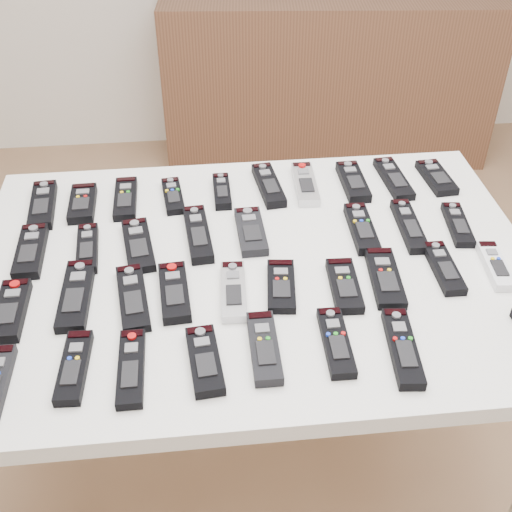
{
  "coord_description": "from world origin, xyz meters",
  "views": [
    {
      "loc": [
        -0.23,
        -1.15,
        1.68
      ],
      "look_at": [
        -0.12,
        -0.06,
        0.8
      ],
      "focal_mm": 45.0,
      "sensor_mm": 36.0,
      "label": 1
    }
  ],
  "objects": [
    {
      "name": "remote_25",
      "position": [
        0.15,
        -0.15,
        0.79
      ],
      "size": [
        0.07,
        0.19,
        0.02
      ],
      "primitive_type": "cube",
      "rotation": [
        0.0,
        0.0,
        -0.08
      ],
      "color": "black",
      "rests_on": "table"
    },
    {
      "name": "remote_7",
      "position": [
        0.17,
        0.24,
        0.79
      ],
      "size": [
        0.06,
        0.17,
        0.02
      ],
      "primitive_type": "cube",
      "rotation": [
        0.0,
        0.0,
        0.01
      ],
      "color": "black",
      "rests_on": "table"
    },
    {
      "name": "remote_32",
      "position": [
        -0.13,
        -0.32,
        0.79
      ],
      "size": [
        0.05,
        0.18,
        0.02
      ],
      "primitive_type": "cube",
      "rotation": [
        0.0,
        0.0,
        -0.0
      ],
      "color": "black",
      "rests_on": "table"
    },
    {
      "name": "remote_16",
      "position": [
        0.25,
        0.03,
        0.79
      ],
      "size": [
        0.05,
        0.2,
        0.02
      ],
      "primitive_type": "cube",
      "rotation": [
        0.0,
        0.0,
        -0.04
      ],
      "color": "black",
      "rests_on": "table"
    },
    {
      "name": "remote_12",
      "position": [
        -0.38,
        0.02,
        0.79
      ],
      "size": [
        0.09,
        0.19,
        0.02
      ],
      "primitive_type": "cube",
      "rotation": [
        0.0,
        0.0,
        0.14
      ],
      "color": "black",
      "rests_on": "table"
    },
    {
      "name": "remote_20",
      "position": [
        -0.38,
        -0.15,
        0.79
      ],
      "size": [
        0.08,
        0.2,
        0.02
      ],
      "primitive_type": "cube",
      "rotation": [
        0.0,
        0.0,
        0.13
      ],
      "color": "black",
      "rests_on": "table"
    },
    {
      "name": "remote_9",
      "position": [
        0.39,
        0.24,
        0.79
      ],
      "size": [
        0.07,
        0.16,
        0.02
      ],
      "primitive_type": "cube",
      "rotation": [
        0.0,
        0.0,
        0.07
      ],
      "color": "black",
      "rests_on": "table"
    },
    {
      "name": "remote_10",
      "position": [
        -0.62,
        0.02,
        0.79
      ],
      "size": [
        0.06,
        0.18,
        0.02
      ],
      "primitive_type": "cube",
      "rotation": [
        0.0,
        0.0,
        0.03
      ],
      "color": "black",
      "rests_on": "table"
    },
    {
      "name": "remote_33",
      "position": [
        0.01,
        -0.32,
        0.79
      ],
      "size": [
        0.05,
        0.17,
        0.02
      ],
      "primitive_type": "cube",
      "rotation": [
        0.0,
        0.0,
        -0.02
      ],
      "color": "black",
      "rests_on": "table"
    },
    {
      "name": "remote_14",
      "position": [
        -0.12,
        0.05,
        0.79
      ],
      "size": [
        0.07,
        0.17,
        0.02
      ],
      "primitive_type": "cube",
      "rotation": [
        0.0,
        0.0,
        0.03
      ],
      "color": "black",
      "rests_on": "table"
    },
    {
      "name": "remote_5",
      "position": [
        -0.05,
        0.24,
        0.79
      ],
      "size": [
        0.07,
        0.19,
        0.02
      ],
      "primitive_type": "cube",
      "rotation": [
        0.0,
        0.0,
        0.11
      ],
      "color": "black",
      "rests_on": "table"
    },
    {
      "name": "remote_15",
      "position": [
        0.14,
        0.03,
        0.79
      ],
      "size": [
        0.06,
        0.18,
        0.02
      ],
      "primitive_type": "cube",
      "rotation": [
        0.0,
        0.0,
        -0.02
      ],
      "color": "black",
      "rests_on": "table"
    },
    {
      "name": "sideboard",
      "position": [
        0.43,
        1.78,
        0.4
      ],
      "size": [
        1.61,
        0.52,
        0.79
      ],
      "primitive_type": "cube",
      "rotation": [
        0.0,
        0.0,
        -0.09
      ],
      "color": "#4E301F",
      "rests_on": "ground"
    },
    {
      "name": "remote_23",
      "position": [
        -0.07,
        -0.15,
        0.79
      ],
      "size": [
        0.07,
        0.16,
        0.02
      ],
      "primitive_type": "cube",
      "rotation": [
        0.0,
        0.0,
        -0.11
      ],
      "color": "black",
      "rests_on": "table"
    },
    {
      "name": "remote_17",
      "position": [
        0.37,
        0.03,
        0.79
      ],
      "size": [
        0.06,
        0.17,
        0.02
      ],
      "primitive_type": "cube",
      "rotation": [
        0.0,
        0.0,
        -0.12
      ],
      "color": "black",
      "rests_on": "table"
    },
    {
      "name": "remote_31",
      "position": [
        -0.24,
        -0.34,
        0.79
      ],
      "size": [
        0.07,
        0.17,
        0.02
      ],
      "primitive_type": "cube",
      "rotation": [
        0.0,
        0.0,
        0.09
      ],
      "color": "black",
      "rests_on": "table"
    },
    {
      "name": "remote_13",
      "position": [
        -0.24,
        0.05,
        0.79
      ],
      "size": [
        0.07,
        0.21,
        0.02
      ],
      "primitive_type": "cube",
      "rotation": [
        0.0,
        0.0,
        0.08
      ],
      "color": "black",
      "rests_on": "table"
    },
    {
      "name": "remote_34",
      "position": [
        0.13,
        -0.35,
        0.79
      ],
      "size": [
        0.07,
        0.2,
        0.02
      ],
      "primitive_type": "cube",
      "rotation": [
        0.0,
        0.0,
        -0.09
      ],
      "color": "black",
      "rests_on": "table"
    },
    {
      "name": "table",
      "position": [
        -0.12,
        -0.06,
        0.72
      ],
      "size": [
        1.25,
        0.88,
        0.78
      ],
      "color": "white",
      "rests_on": "ground"
    },
    {
      "name": "remote_6",
      "position": [
        0.04,
        0.24,
        0.79
      ],
      "size": [
        0.06,
        0.18,
        0.02
      ],
      "primitive_type": "cube",
      "rotation": [
        0.0,
        0.0,
        -0.04
      ],
      "color": "#B7B7BC",
      "rests_on": "table"
    },
    {
      "name": "remote_2",
      "position": [
        -0.42,
        0.22,
        0.79
      ],
      "size": [
        0.06,
        0.17,
        0.02
      ],
      "primitive_type": "cube",
      "rotation": [
        0.0,
        0.0,
        0.01
      ],
      "color": "black",
      "rests_on": "table"
    },
    {
      "name": "remote_30",
      "position": [
        -0.38,
        -0.34,
        0.79
      ],
      "size": [
        0.05,
        0.18,
        0.02
      ],
      "primitive_type": "cube",
      "rotation": [
        0.0,
        0.0,
        0.0
      ],
      "color": "black",
      "rests_on": "table"
    },
    {
      "name": "remote_18",
      "position": [
        -0.62,
        -0.17,
        0.79
      ],
      "size": [
        0.06,
        0.17,
        0.02
      ],
      "primitive_type": "cube",
      "rotation": [
        0.0,
        0.0,
        0.01
      ],
      "color": "black",
      "rests_on": "table"
    },
    {
      "name": "remote_0",
      "position": [
        -0.62,
        0.21,
        0.79
      ],
      "size": [
        0.07,
        0.19,
        0.02
      ],
      "primitive_type": "cube",
      "rotation": [
        0.0,
        0.0,
        0.07
      ],
      "color": "black",
      "rests_on": "table"
    },
    {
      "name": "remote_11",
      "position": [
        -0.49,
        0.02,
        0.79
      ],
      "size": [
        0.06,
        0.17,
        0.02
      ],
      "primitive_type": "cube",
      "rotation": [
        0.0,
        0.0,
        0.07
      ],
      "color": "black",
      "rests_on": "table"
    },
    {
      "name": "remote_19",
      "position": [
        -0.5,
        -0.13,
        0.79
      ],
      "size": [
        0.06,
        0.21,
        0.02
      ],
      "primitive_type": "cube",
      "rotation": [
        0.0,
        0.0,
        -0.01
      ],
      "color": "black",
      "rests_on": "table"
    },
    {
      "name": "remote_21",
      "position": [
        -0.3,
        -0.15,
        0.79
      ],
      "size": [
        0.07,
        0.17,
        0.02
      ],
      "primitive_type": "cube",
      "rotation": [
        0.0,
        0.0,
        0.07
      ],
      "color": "black",
      "rests_on": "table"
    },
    {
      "name": "remote_26",
      "position": [
        0.29,
        -0.13,
        0.79
      ],
      "size": [
        0.05,
        0.17,
        0.02
      ],
      "primitive_type": "cube",
      "rotation": [
        0.0,
        0.0,
        -0.01
      ],
      "color": "black",
      "rests_on": "table"
    },
    {
      "name": "remote_27",
      "position": [
        0.4,
        -0.13,
        0.79
      ],
      "size": [
        0.06,
        0.16,
        0.02
      ],
      "primitive_type": "cube",
      "rotation": [
        0.0,
        0.0,
        -0.09
      ],
      "color": "silver",
      "rests_on": "table"
    },
    {
      "name": "remote_22",
      "position": [
        -0.17,
        -0.15,
        0.79
      ],
      "size": [
        0.06,
        0.18,
        0.02
      ],
      "primitive_type": "cube",
      "rotation": [
        0.0,
        0.0,
        -0.05
      ],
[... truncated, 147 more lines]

